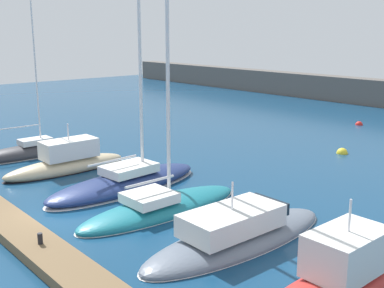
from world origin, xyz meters
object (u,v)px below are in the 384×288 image
(sailboat_charcoal_nearest, at_px, (31,152))
(sailboat_teal_fourth, at_px, (161,204))
(mooring_buoy_red, at_px, (359,125))
(motorboat_red_sixth, at_px, (335,281))
(motorboat_sand_second, at_px, (67,162))
(motorboat_slate_fifth, at_px, (238,235))
(sailboat_navy_third, at_px, (126,181))
(mooring_buoy_yellow, at_px, (342,153))
(dock_bollard, at_px, (40,239))

(sailboat_charcoal_nearest, height_order, sailboat_teal_fourth, sailboat_teal_fourth)
(mooring_buoy_red, bearing_deg, motorboat_red_sixth, -60.82)
(motorboat_sand_second, xyz_separation_m, motorboat_slate_fifth, (14.35, 0.49, -0.25))
(motorboat_slate_fifth, relative_size, mooring_buoy_red, 14.86)
(motorboat_sand_second, xyz_separation_m, sailboat_navy_third, (5.28, 0.88, -0.12))
(motorboat_sand_second, bearing_deg, sailboat_charcoal_nearest, 92.94)
(mooring_buoy_yellow, bearing_deg, sailboat_teal_fourth, -88.10)
(sailboat_charcoal_nearest, relative_size, sailboat_navy_third, 0.85)
(sailboat_charcoal_nearest, relative_size, mooring_buoy_red, 21.38)
(sailboat_charcoal_nearest, height_order, sailboat_navy_third, sailboat_navy_third)
(motorboat_slate_fifth, xyz_separation_m, mooring_buoy_yellow, (-5.51, 16.49, -0.31))
(sailboat_charcoal_nearest, relative_size, motorboat_red_sixth, 1.68)
(sailboat_teal_fourth, xyz_separation_m, mooring_buoy_yellow, (-0.55, 16.75, -0.35))
(motorboat_slate_fifth, height_order, mooring_buoy_yellow, motorboat_slate_fifth)
(mooring_buoy_yellow, bearing_deg, mooring_buoy_red, 115.02)
(mooring_buoy_red, distance_m, mooring_buoy_yellow, 11.83)
(motorboat_red_sixth, bearing_deg, sailboat_charcoal_nearest, 90.06)
(mooring_buoy_red, bearing_deg, mooring_buoy_yellow, -64.98)
(motorboat_sand_second, height_order, sailboat_teal_fourth, sailboat_teal_fourth)
(sailboat_navy_third, relative_size, motorboat_slate_fifth, 1.69)
(sailboat_teal_fourth, height_order, mooring_buoy_yellow, sailboat_teal_fourth)
(sailboat_teal_fourth, relative_size, mooring_buoy_yellow, 24.33)
(sailboat_charcoal_nearest, bearing_deg, mooring_buoy_yellow, -38.94)
(motorboat_red_sixth, relative_size, mooring_buoy_red, 12.70)
(motorboat_sand_second, height_order, mooring_buoy_red, motorboat_sand_second)
(motorboat_red_sixth, bearing_deg, sailboat_navy_third, 85.77)
(sailboat_navy_third, xyz_separation_m, motorboat_slate_fifth, (9.07, -0.39, -0.12))
(sailboat_charcoal_nearest, bearing_deg, motorboat_slate_fifth, -87.78)
(mooring_buoy_yellow, xyz_separation_m, dock_bollard, (1.18, -23.19, 0.66))
(sailboat_charcoal_nearest, distance_m, dock_bollard, 16.28)
(motorboat_slate_fifth, bearing_deg, motorboat_sand_second, 92.67)
(mooring_buoy_yellow, distance_m, dock_bollard, 23.22)
(sailboat_navy_third, bearing_deg, sailboat_charcoal_nearest, 91.81)
(motorboat_sand_second, distance_m, motorboat_red_sixth, 19.36)
(motorboat_red_sixth, distance_m, dock_bollard, 11.16)
(sailboat_teal_fourth, bearing_deg, dock_bollard, -175.10)
(sailboat_navy_third, bearing_deg, motorboat_slate_fifth, -96.77)
(motorboat_sand_second, xyz_separation_m, mooring_buoy_yellow, (8.84, 16.98, -0.55))
(sailboat_charcoal_nearest, relative_size, motorboat_slate_fifth, 1.44)
(motorboat_sand_second, distance_m, dock_bollard, 11.79)
(motorboat_sand_second, height_order, mooring_buoy_yellow, motorboat_sand_second)
(sailboat_navy_third, height_order, mooring_buoy_yellow, sailboat_navy_third)
(mooring_buoy_red, relative_size, mooring_buoy_yellow, 0.84)
(sailboat_navy_third, relative_size, dock_bollard, 38.59)
(sailboat_charcoal_nearest, xyz_separation_m, mooring_buoy_red, (8.95, 27.93, -0.31))
(sailboat_charcoal_nearest, height_order, dock_bollard, sailboat_charcoal_nearest)
(sailboat_teal_fourth, height_order, motorboat_red_sixth, sailboat_teal_fourth)
(motorboat_slate_fifth, relative_size, dock_bollard, 22.77)
(sailboat_navy_third, relative_size, sailboat_teal_fourth, 0.87)
(dock_bollard, bearing_deg, sailboat_navy_third, 123.79)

